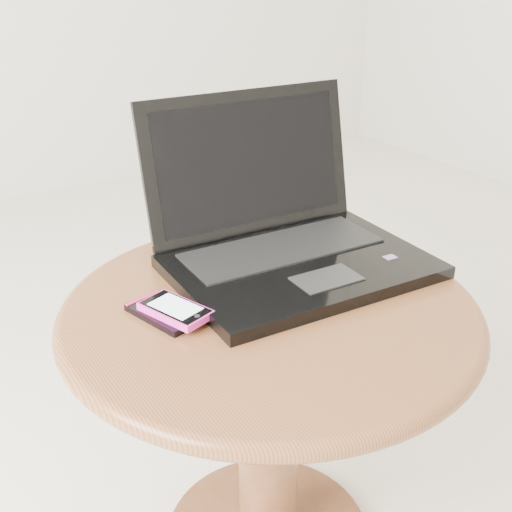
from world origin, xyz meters
TOP-DOWN VIEW (x-y plane):
  - table at (-0.02, -0.08)m, footprint 0.63×0.63m
  - laptop at (0.08, 0.02)m, footprint 0.42×0.36m
  - phone_black at (-0.17, -0.03)m, footprint 0.08×0.12m
  - phone_pink at (-0.16, -0.05)m, footprint 0.08×0.11m

SIDE VIEW (x-z plane):
  - table at x=-0.02m, z-range 0.14..0.64m
  - phone_black at x=-0.17m, z-range 0.50..0.51m
  - phone_pink at x=-0.16m, z-range 0.51..0.52m
  - laptop at x=0.08m, z-range 0.41..0.68m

